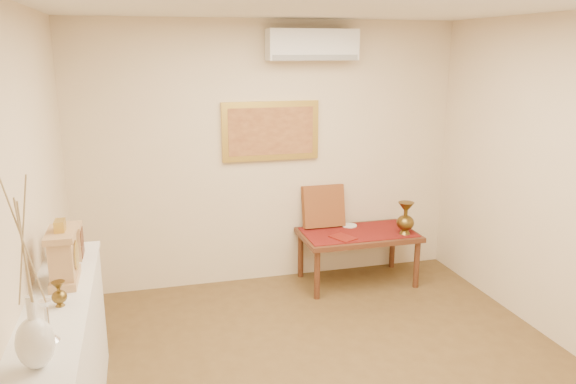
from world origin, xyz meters
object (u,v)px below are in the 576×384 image
object	(u,v)px
wooden_chest	(71,242)
brass_urn_tall	(406,215)
white_vase	(27,276)
low_table	(358,238)
display_ledge	(66,372)
mantel_clock	(63,256)

from	to	relation	value
wooden_chest	brass_urn_tall	bearing A→B (deg)	18.37
white_vase	low_table	distance (m)	3.88
display_ledge	white_vase	bearing A→B (deg)	-89.50
white_vase	low_table	world-z (taller)	white_vase
display_ledge	low_table	bearing A→B (deg)	35.10
display_ledge	low_table	world-z (taller)	display_ledge
white_vase	brass_urn_tall	distance (m)	4.03
mantel_clock	low_table	bearing A→B (deg)	31.73
mantel_clock	wooden_chest	xyz separation A→B (m)	(-0.00, 0.43, -0.05)
display_ledge	wooden_chest	xyz separation A→B (m)	(0.02, 0.67, 0.61)
white_vase	brass_urn_tall	world-z (taller)	white_vase
white_vase	brass_urn_tall	bearing A→B (deg)	38.48
white_vase	wooden_chest	world-z (taller)	white_vase
brass_urn_tall	display_ledge	size ratio (longest dim) A/B	0.20
brass_urn_tall	mantel_clock	size ratio (longest dim) A/B	1.00
white_vase	brass_urn_tall	size ratio (longest dim) A/B	2.20
mantel_clock	wooden_chest	size ratio (longest dim) A/B	1.68
mantel_clock	low_table	size ratio (longest dim) A/B	0.34
brass_urn_tall	low_table	distance (m)	0.55
brass_urn_tall	wooden_chest	xyz separation A→B (m)	(-3.10, -1.03, 0.34)
brass_urn_tall	mantel_clock	xyz separation A→B (m)	(-3.10, -1.46, 0.39)
brass_urn_tall	white_vase	bearing A→B (deg)	-141.52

